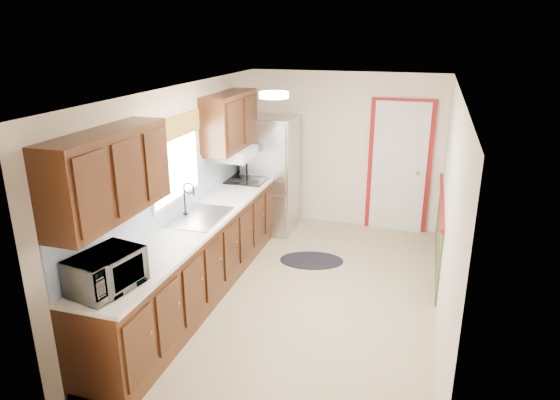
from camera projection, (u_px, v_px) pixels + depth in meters
The scene contains 8 objects.
room_shell at pixel (306, 200), 5.50m from camera, with size 3.20×5.20×2.52m.
kitchen_run at pixel (194, 230), 5.70m from camera, with size 0.63×4.00×2.20m.
back_wall_trim at pixel (407, 180), 7.33m from camera, with size 1.12×2.30×2.08m.
ceiling_fixture at pixel (274, 95), 5.02m from camera, with size 0.30×0.30×0.06m, color #FFD88C.
microwave at pixel (106, 268), 4.08m from camera, with size 0.58×0.32×0.40m, color white.
refrigerator at pixel (271, 175), 7.61m from camera, with size 0.74×0.74×1.77m.
rug at pixel (312, 260), 6.79m from camera, with size 0.86×0.56×0.01m, color black.
cooktop at pixel (249, 179), 7.17m from camera, with size 0.54×0.65×0.02m, color black.
Camera 1 is at (1.23, -5.06, 2.99)m, focal length 32.00 mm.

